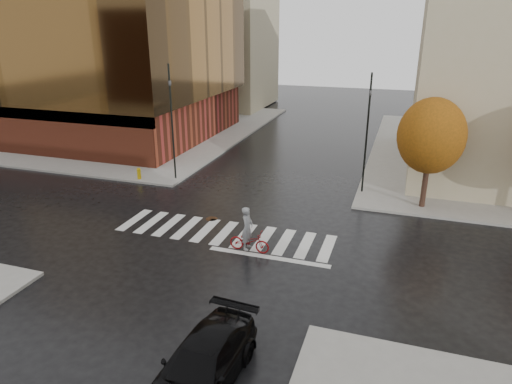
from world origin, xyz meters
TOP-DOWN VIEW (x-y plane):
  - ground at (0.00, 0.00)m, footprint 120.00×120.00m
  - sidewalk_nw at (-21.00, 21.00)m, footprint 30.00×30.00m
  - crosswalk at (0.00, 0.50)m, footprint 12.00×3.00m
  - office_glass at (-22.00, 17.99)m, footprint 27.00×19.00m
  - building_nw_far at (-16.00, 37.00)m, footprint 14.00×12.00m
  - tree_ne_a at (10.00, 7.40)m, footprint 3.80×3.80m
  - sedan at (3.43, -9.77)m, footprint 2.45×5.32m
  - cyclist at (1.90, -1.00)m, footprint 2.04×0.80m
  - traffic_light_nw at (-6.55, 7.48)m, footprint 0.23×0.20m
  - traffic_light_ne at (6.30, 8.88)m, footprint 0.17×0.20m
  - fire_hydrant at (-8.88, 6.50)m, footprint 0.29×0.29m
  - manhole at (-1.39, 2.00)m, footprint 0.78×0.78m

SIDE VIEW (x-z plane):
  - ground at x=0.00m, z-range 0.00..0.00m
  - crosswalk at x=0.00m, z-range 0.00..0.01m
  - manhole at x=-1.39m, z-range 0.00..0.01m
  - sidewalk_nw at x=-21.00m, z-range 0.00..0.15m
  - fire_hydrant at x=-8.88m, z-range 0.19..1.01m
  - sedan at x=3.43m, z-range 0.00..1.51m
  - cyclist at x=1.90m, z-range -0.37..1.94m
  - tree_ne_a at x=10.00m, z-range 1.20..7.71m
  - traffic_light_ne at x=6.30m, z-range 0.71..8.28m
  - traffic_light_nw at x=-6.55m, z-range 0.76..8.62m
  - office_glass at x=-22.00m, z-range 0.28..16.28m
  - building_nw_far at x=-16.00m, z-range 0.15..20.15m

